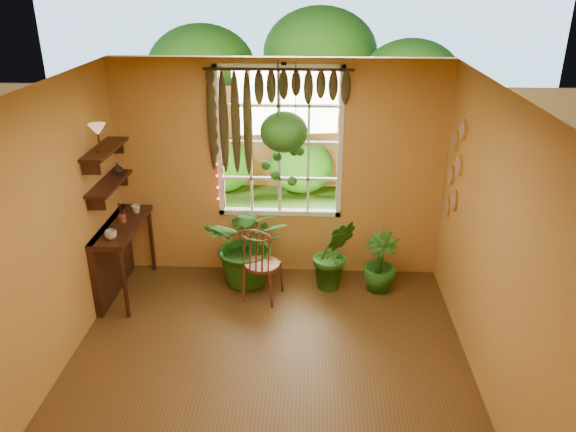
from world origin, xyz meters
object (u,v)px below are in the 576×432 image
object	(u,v)px
windsor_chair	(261,274)
potted_plant_left	(249,243)
potted_plant_mid	(334,254)
counter_ledge	(116,251)
hanging_basket	(284,136)

from	to	relation	value
windsor_chair	potted_plant_left	world-z (taller)	potted_plant_left
windsor_chair	potted_plant_mid	size ratio (longest dim) A/B	1.20
counter_ledge	potted_plant_mid	distance (m)	2.60
potted_plant_left	potted_plant_mid	xyz separation A→B (m)	(1.04, -0.06, -0.09)
potted_plant_left	potted_plant_mid	bearing A→B (deg)	-3.09
windsor_chair	potted_plant_mid	distance (m)	0.91
counter_ledge	windsor_chair	size ratio (longest dim) A/B	1.09
counter_ledge	potted_plant_left	xyz separation A→B (m)	(1.55, 0.28, -0.00)
potted_plant_left	potted_plant_mid	distance (m)	1.04
counter_ledge	windsor_chair	xyz separation A→B (m)	(1.74, -0.07, -0.23)
potted_plant_left	hanging_basket	world-z (taller)	hanging_basket
potted_plant_left	hanging_basket	bearing A→B (deg)	7.54
potted_plant_left	potted_plant_mid	world-z (taller)	potted_plant_left
windsor_chair	hanging_basket	size ratio (longest dim) A/B	0.80
potted_plant_left	counter_ledge	bearing A→B (deg)	-169.90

